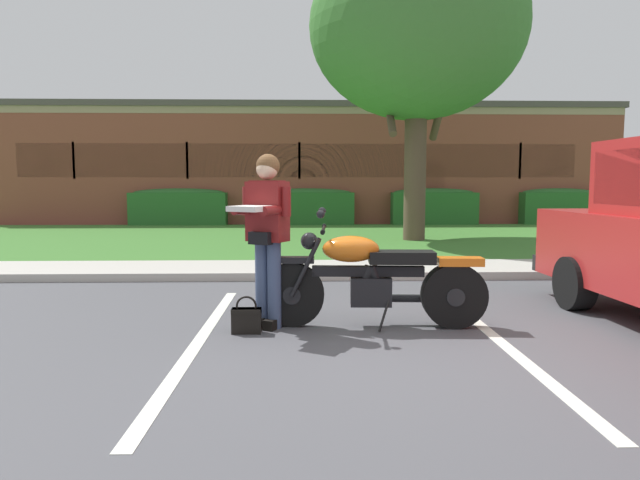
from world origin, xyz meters
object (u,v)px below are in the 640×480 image
Objects in this scene: hedge_left at (179,206)px; hedge_center_right at (433,206)px; hedge_right at (558,206)px; hedge_center_left at (307,206)px; handbag at (246,318)px; shade_tree at (417,28)px; motorcycle at (382,279)px; rider_person at (266,226)px; brick_building at (300,168)px.

hedge_left is 8.37m from hedge_center_right.
hedge_right is at bearing -0.00° from hedge_left.
hedge_center_left and hedge_right have the same top height.
handbag is at bearing -92.84° from hedge_center_left.
handbag is at bearing -75.36° from hedge_left.
hedge_center_right is (4.19, 0.00, 0.00)m from hedge_center_left.
hedge_left reaches higher than handbag.
hedge_right is at bearing 41.89° from shade_tree.
motorcycle is at bearing -87.20° from hedge_center_left.
hedge_center_right is (1.65, 5.24, -4.34)m from shade_tree.
rider_person is at bearing -74.41° from hedge_left.
rider_person is 13.78m from hedge_left.
hedge_right is (8.85, 13.27, -0.36)m from rider_person.
rider_person is 0.90m from handbag.
rider_person is at bearing -179.79° from motorcycle.
rider_person reaches higher than motorcycle.
brick_building reaches higher than hedge_left.
hedge_left is at bearing -125.23° from brick_building.
hedge_center_right is at bearing 72.47° from shade_tree.
hedge_center_left is at bearing 87.16° from handbag.
rider_person reaches higher than hedge_center_right.
motorcycle is 9.40m from shade_tree.
motorcycle is 18.93m from brick_building.
motorcycle is 1.25m from rider_person.
handbag is 19.14m from brick_building.
rider_person is 0.61× the size of hedge_center_right.
handbag is 13.49m from hedge_center_left.
motorcycle is 13.73m from hedge_center_right.
shade_tree is at bearing -75.59° from brick_building.
shade_tree is 2.55× the size of hedge_center_right.
rider_person is at bearing 46.95° from handbag.
hedge_center_right reaches higher than motorcycle.
shade_tree reaches higher than hedge_center_right.
shade_tree reaches higher than rider_person.
hedge_right is (5.84, 5.24, -4.34)m from shade_tree.
motorcycle is 15.35m from hedge_right.
brick_building is at bearing 54.77° from hedge_left.
motorcycle is 14.12m from hedge_left.
brick_building reaches higher than hedge_right.
hedge_right is at bearing 59.79° from motorcycle.
hedge_right is (9.04, 13.46, 0.51)m from handbag.
hedge_left is at bearing 110.03° from motorcycle.
hedge_left is 12.56m from hedge_right.
hedge_center_left is 5.76m from brick_building.
motorcycle is 13.28m from hedge_center_left.
brick_building is at bearing 104.41° from shade_tree.
shade_tree is at bearing -138.11° from hedge_right.
rider_person is at bearing -109.39° from hedge_center_right.
hedge_left is 4.19m from hedge_center_left.
rider_person reaches higher than hedge_center_left.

